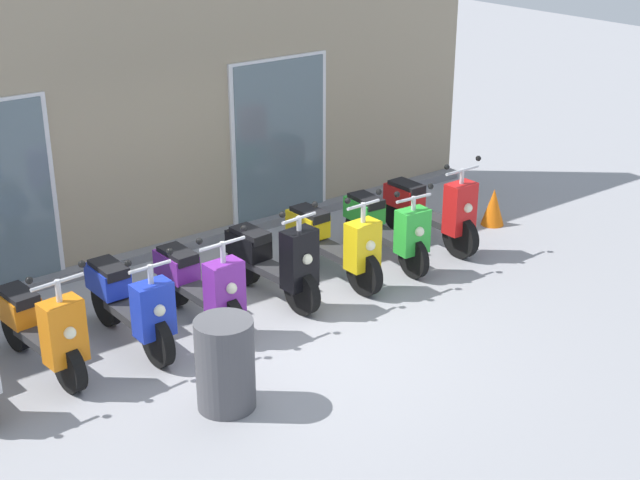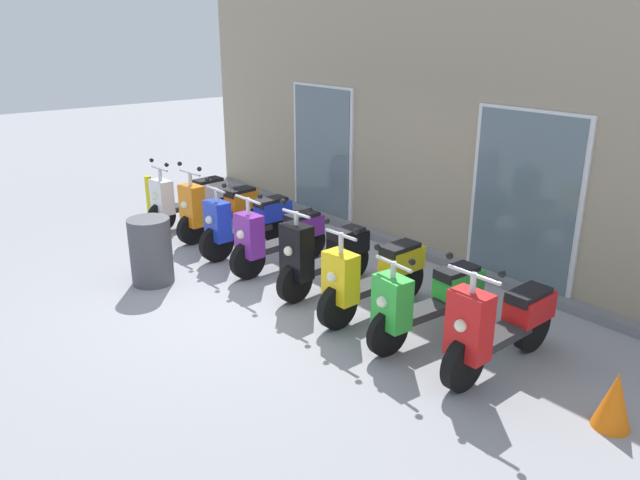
{
  "view_description": "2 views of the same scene",
  "coord_description": "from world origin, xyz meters",
  "px_view_note": "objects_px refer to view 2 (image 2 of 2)",
  "views": [
    {
      "loc": [
        -4.85,
        -7.11,
        4.7
      ],
      "look_at": [
        0.8,
        0.35,
        0.81
      ],
      "focal_mm": 51.48,
      "sensor_mm": 36.0,
      "label": 1
    },
    {
      "loc": [
        6.08,
        -3.79,
        3.24
      ],
      "look_at": [
        0.62,
        0.65,
        0.76
      ],
      "focal_mm": 34.36,
      "sensor_mm": 36.0,
      "label": 2
    }
  ],
  "objects_px": {
    "traffic_cone": "(615,400)",
    "trash_bin": "(151,251)",
    "scooter_yellow": "(373,276)",
    "scooter_green": "(427,299)",
    "curb_bollard": "(149,195)",
    "scooter_orange": "(218,208)",
    "scooter_blue": "(247,222)",
    "scooter_black": "(323,255)",
    "scooter_red": "(500,326)",
    "scooter_white": "(188,198)",
    "scooter_purple": "(279,237)"
  },
  "relations": [
    {
      "from": "traffic_cone",
      "to": "scooter_red",
      "type": "bearing_deg",
      "value": 179.2
    },
    {
      "from": "scooter_blue",
      "to": "trash_bin",
      "type": "bearing_deg",
      "value": -84.29
    },
    {
      "from": "scooter_white",
      "to": "scooter_green",
      "type": "bearing_deg",
      "value": 0.49
    },
    {
      "from": "scooter_green",
      "to": "trash_bin",
      "type": "xyz_separation_m",
      "value": [
        -3.35,
        -1.61,
        -0.04
      ]
    },
    {
      "from": "scooter_red",
      "to": "trash_bin",
      "type": "height_order",
      "value": "scooter_red"
    },
    {
      "from": "traffic_cone",
      "to": "curb_bollard",
      "type": "bearing_deg",
      "value": -177.46
    },
    {
      "from": "scooter_purple",
      "to": "scooter_white",
      "type": "bearing_deg",
      "value": -179.58
    },
    {
      "from": "scooter_green",
      "to": "trash_bin",
      "type": "distance_m",
      "value": 3.71
    },
    {
      "from": "scooter_white",
      "to": "scooter_blue",
      "type": "distance_m",
      "value": 1.8
    },
    {
      "from": "trash_bin",
      "to": "scooter_blue",
      "type": "bearing_deg",
      "value": 95.71
    },
    {
      "from": "trash_bin",
      "to": "scooter_orange",
      "type": "bearing_deg",
      "value": 123.63
    },
    {
      "from": "traffic_cone",
      "to": "curb_bollard",
      "type": "xyz_separation_m",
      "value": [
        -8.34,
        -0.37,
        0.09
      ]
    },
    {
      "from": "scooter_yellow",
      "to": "scooter_red",
      "type": "height_order",
      "value": "scooter_red"
    },
    {
      "from": "scooter_orange",
      "to": "scooter_black",
      "type": "bearing_deg",
      "value": -1.3
    },
    {
      "from": "scooter_blue",
      "to": "scooter_purple",
      "type": "xyz_separation_m",
      "value": [
        0.81,
        -0.01,
        -0.01
      ]
    },
    {
      "from": "curb_bollard",
      "to": "trash_bin",
      "type": "distance_m",
      "value": 3.25
    },
    {
      "from": "trash_bin",
      "to": "scooter_red",
      "type": "bearing_deg",
      "value": 22.05
    },
    {
      "from": "trash_bin",
      "to": "scooter_black",
      "type": "bearing_deg",
      "value": 44.17
    },
    {
      "from": "scooter_orange",
      "to": "scooter_blue",
      "type": "distance_m",
      "value": 0.93
    },
    {
      "from": "scooter_orange",
      "to": "trash_bin",
      "type": "relative_size",
      "value": 1.79
    },
    {
      "from": "scooter_blue",
      "to": "scooter_yellow",
      "type": "distance_m",
      "value": 2.67
    },
    {
      "from": "traffic_cone",
      "to": "trash_bin",
      "type": "height_order",
      "value": "trash_bin"
    },
    {
      "from": "scooter_yellow",
      "to": "scooter_green",
      "type": "relative_size",
      "value": 1.03
    },
    {
      "from": "scooter_green",
      "to": "scooter_red",
      "type": "xyz_separation_m",
      "value": [
        0.85,
        0.09,
        -0.0
      ]
    },
    {
      "from": "scooter_black",
      "to": "scooter_orange",
      "type": "bearing_deg",
      "value": 178.7
    },
    {
      "from": "scooter_orange",
      "to": "trash_bin",
      "type": "bearing_deg",
      "value": -56.37
    },
    {
      "from": "scooter_orange",
      "to": "traffic_cone",
      "type": "height_order",
      "value": "scooter_orange"
    },
    {
      "from": "scooter_black",
      "to": "curb_bollard",
      "type": "height_order",
      "value": "scooter_black"
    },
    {
      "from": "scooter_yellow",
      "to": "scooter_red",
      "type": "distance_m",
      "value": 1.68
    },
    {
      "from": "scooter_black",
      "to": "scooter_blue",
      "type": "bearing_deg",
      "value": 179.48
    },
    {
      "from": "scooter_orange",
      "to": "scooter_blue",
      "type": "bearing_deg",
      "value": -2.78
    },
    {
      "from": "scooter_white",
      "to": "scooter_red",
      "type": "relative_size",
      "value": 0.93
    },
    {
      "from": "scooter_white",
      "to": "scooter_black",
      "type": "xyz_separation_m",
      "value": [
        3.59,
        0.02,
        0.02
      ]
    },
    {
      "from": "scooter_white",
      "to": "scooter_yellow",
      "type": "distance_m",
      "value": 4.47
    },
    {
      "from": "scooter_red",
      "to": "trash_bin",
      "type": "xyz_separation_m",
      "value": [
        -4.19,
        -1.7,
        -0.04
      ]
    },
    {
      "from": "scooter_black",
      "to": "scooter_red",
      "type": "xyz_separation_m",
      "value": [
        2.57,
        0.12,
        -0.01
      ]
    },
    {
      "from": "traffic_cone",
      "to": "trash_bin",
      "type": "bearing_deg",
      "value": -162.62
    },
    {
      "from": "traffic_cone",
      "to": "trash_bin",
      "type": "distance_m",
      "value": 5.63
    },
    {
      "from": "scooter_orange",
      "to": "traffic_cone",
      "type": "bearing_deg",
      "value": 0.35
    },
    {
      "from": "scooter_white",
      "to": "scooter_black",
      "type": "bearing_deg",
      "value": 0.25
    },
    {
      "from": "scooter_white",
      "to": "traffic_cone",
      "type": "xyz_separation_m",
      "value": [
        7.33,
        0.12,
        -0.21
      ]
    },
    {
      "from": "scooter_orange",
      "to": "curb_bollard",
      "type": "height_order",
      "value": "scooter_orange"
    },
    {
      "from": "scooter_purple",
      "to": "curb_bollard",
      "type": "distance_m",
      "value": 3.64
    },
    {
      "from": "scooter_blue",
      "to": "scooter_red",
      "type": "relative_size",
      "value": 0.97
    },
    {
      "from": "scooter_purple",
      "to": "scooter_black",
      "type": "distance_m",
      "value": 0.97
    },
    {
      "from": "scooter_blue",
      "to": "traffic_cone",
      "type": "bearing_deg",
      "value": 0.87
    },
    {
      "from": "scooter_yellow",
      "to": "traffic_cone",
      "type": "distance_m",
      "value": 2.87
    },
    {
      "from": "scooter_green",
      "to": "curb_bollard",
      "type": "xyz_separation_m",
      "value": [
        -6.32,
        -0.3,
        -0.13
      ]
    },
    {
      "from": "scooter_black",
      "to": "trash_bin",
      "type": "bearing_deg",
      "value": -135.83
    },
    {
      "from": "scooter_green",
      "to": "scooter_red",
      "type": "bearing_deg",
      "value": 5.94
    }
  ]
}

